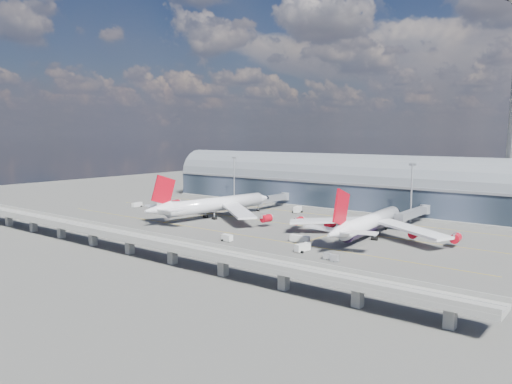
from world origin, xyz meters
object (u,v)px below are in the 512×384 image
Objects in this scene: floodlight_mast_right at (411,192)px; service_truck_2 at (300,239)px; airliner_right at (369,224)px; cargo_train_1 at (147,235)px; service_truck_4 at (298,210)px; airliner_left at (213,205)px; cargo_train_0 at (158,240)px; service_truck_3 at (302,248)px; floodlight_mast_left at (234,179)px; service_truck_1 at (227,238)px; service_truck_0 at (137,205)px; service_truck_5 at (242,203)px; cargo_train_2 at (331,257)px.

floodlight_mast_right is 65.91m from service_truck_2.
airliner_right is 7.74× the size of cargo_train_1.
service_truck_4 is at bearing -24.33° from cargo_train_1.
airliner_left is 53.49m from cargo_train_0.
airliner_left reaches higher than service_truck_2.
airliner_right is 63.04m from service_truck_4.
floodlight_mast_left is at bearing 152.41° from service_truck_3.
service_truck_2 is 1.24× the size of service_truck_3.
service_truck_4 is at bearing 66.89° from airliner_left.
service_truck_2 is 50.26m from cargo_train_0.
service_truck_2 is 1.06× the size of cargo_train_0.
service_truck_3 is at bearing -63.98° from cargo_train_0.
airliner_right is 52.22m from service_truck_1.
floodlight_mast_left is 3.51× the size of service_truck_2.
floodlight_mast_right reaches higher than service_truck_3.
service_truck_2 is at bearing -48.90° from cargo_train_0.
airliner_right is (75.17, 3.18, -0.72)m from airliner_left.
service_truck_2 is at bearing -16.77° from service_truck_0.
service_truck_3 reaches higher than cargo_train_1.
floodlight_mast_left is at bearing 46.09° from service_truck_1.
floodlight_mast_right is at bearing 11.32° from service_truck_0.
service_truck_0 is 1.09× the size of service_truck_4.
floodlight_mast_right reaches higher than service_truck_2.
cargo_train_2 is at bearing -103.75° from service_truck_5.
service_truck_1 is (-37.36, -36.24, -4.22)m from airliner_right.
floodlight_mast_right reaches higher than airliner_left.
cargo_train_1 is (10.21, -46.59, -5.22)m from airliner_left.
floodlight_mast_left reaches higher than airliner_right.
service_truck_0 is at bearing -161.65° from floodlight_mast_right.
airliner_right is 27.41m from service_truck_2.
floodlight_mast_left is at bearing 4.72° from cargo_train_1.
service_truck_3 is (8.07, -10.82, 0.02)m from service_truck_2.
service_truck_2 reaches higher than cargo_train_2.
floodlight_mast_right is at bearing -62.96° from service_truck_5.
service_truck_3 reaches higher than service_truck_1.
floodlight_mast_left is at bearing 126.97° from airliner_left.
service_truck_0 reaches higher than cargo_train_1.
service_truck_1 is 0.77× the size of cargo_train_2.
floodlight_mast_left reaches higher than cargo_train_0.
service_truck_5 is at bearing 151.21° from service_truck_3.
cargo_train_1 is at bearing -110.36° from service_truck_4.
service_truck_2 is at bearing -36.75° from floodlight_mast_left.
service_truck_0 is at bearing 59.63° from cargo_train_0.
floodlight_mast_right reaches higher than cargo_train_0.
cargo_train_0 is (74.20, -50.15, -0.49)m from service_truck_0.
airliner_left is 11.46× the size of service_truck_0.
cargo_train_1 is at bearing -68.99° from floodlight_mast_left.
cargo_train_2 is (5.33, -37.08, -4.48)m from airliner_right.
cargo_train_2 is (42.69, -0.84, -0.26)m from service_truck_1.
floodlight_mast_left is 0.36× the size of airliner_left.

